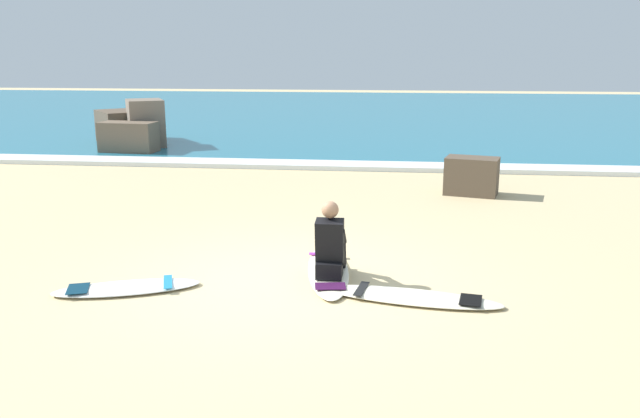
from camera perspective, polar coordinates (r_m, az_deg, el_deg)
The scene contains 9 objects.
ground_plane at distance 8.09m, azimuth -2.98°, elevation -6.36°, with size 80.00×80.00×0.00m, color #CCB584.
sea at distance 29.40m, azimuth 4.06°, elevation 8.44°, with size 80.00×28.00×0.10m, color teal.
breaking_foam at distance 15.83m, azimuth 1.81°, elevation 3.87°, with size 80.00×0.90×0.11m, color white.
surfboard_main at distance 8.35m, azimuth 0.72°, elevation -5.44°, with size 0.81×2.16×0.08m.
surfer_seated at distance 7.99m, azimuth 0.92°, elevation -3.32°, with size 0.37×0.70×0.95m.
surfboard_spare_near at distance 8.10m, azimuth -16.72°, elevation -6.68°, with size 1.79×1.07×0.08m.
surfboard_spare_far at distance 7.56m, azimuth 8.06°, elevation -7.69°, with size 2.15×0.87×0.08m.
rock_outcrop_distant at distance 19.75m, azimuth -16.07°, elevation 6.83°, with size 2.69×3.46×1.44m.
shoreline_rock at distance 13.14m, azimuth 13.25°, elevation 2.85°, with size 1.01×0.61×0.75m, color brown.
Camera 1 is at (1.28, -7.49, 2.79)m, focal length 36.22 mm.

